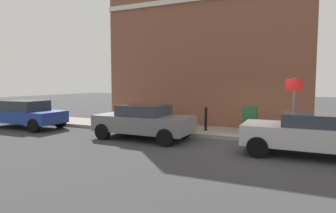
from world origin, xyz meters
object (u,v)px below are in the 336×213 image
car_silver (315,134)px  utility_cabinet (250,121)px  car_blue (25,114)px  bollard_near_cabinet (206,118)px  street_sign (294,99)px  car_grey (144,121)px

car_silver → utility_cabinet: bearing=-44.7°
car_blue → utility_cabinet: 10.80m
bollard_near_cabinet → street_sign: bearing=-100.1°
car_silver → bollard_near_cabinet: size_ratio=4.12×
car_silver → car_grey: bearing=-2.3°
utility_cabinet → bollard_near_cabinet: 1.91m
car_grey → car_silver: bearing=179.3°
car_silver → street_sign: bearing=-69.4°
bollard_near_cabinet → car_blue: bearing=104.2°
car_silver → bollard_near_cabinet: car_silver is taller
car_silver → car_blue: car_blue is taller
street_sign → car_blue: bearing=97.2°
car_grey → utility_cabinet: bearing=-150.6°
car_silver → utility_cabinet: (2.28, 2.31, -0.03)m
car_silver → car_blue: size_ratio=1.03×
car_silver → street_sign: 2.09m
car_silver → car_grey: 6.17m
car_grey → bollard_near_cabinet: 2.90m
bollard_near_cabinet → car_grey: bearing=137.7°
bollard_near_cabinet → street_sign: 3.74m
utility_cabinet → car_grey: bearing=117.9°
bollard_near_cabinet → street_sign: size_ratio=0.45×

